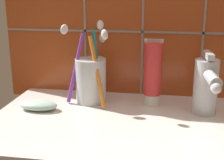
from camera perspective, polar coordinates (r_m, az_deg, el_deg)
sink_counter at (r=65.16cm, az=2.89°, el=-8.11°), size 57.46×35.44×2.00cm
tile_wall_backsplash at (r=77.41cm, az=4.68°, el=13.03°), size 67.46×1.72×47.20cm
toothbrush_cup at (r=73.41cm, az=-3.86°, el=0.34°), size 12.06×11.58×19.24cm
toothpaste_tube at (r=71.15cm, az=7.46°, el=1.28°), size 4.18×3.98×15.39cm
sink_faucet at (r=68.19cm, az=16.89°, el=-0.90°), size 5.11×12.83×13.41cm
soap_bar at (r=71.46cm, az=-13.33°, el=-4.51°), size 8.71×4.53×2.14cm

